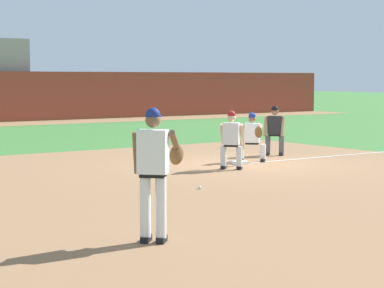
# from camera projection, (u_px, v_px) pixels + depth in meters

# --- Properties ---
(ground_plane) EXTENTS (160.00, 160.00, 0.00)m
(ground_plane) POSITION_uv_depth(u_px,v_px,m) (239.00, 164.00, 19.60)
(ground_plane) COLOR #3D7533
(infield_dirt_patch) EXTENTS (18.00, 18.00, 0.01)m
(infield_dirt_patch) POSITION_uv_depth(u_px,v_px,m) (210.00, 191.00, 14.93)
(infield_dirt_patch) COLOR #936B47
(infield_dirt_patch) RESTS_ON ground
(first_base_bag) EXTENTS (0.38, 0.38, 0.09)m
(first_base_bag) POSITION_uv_depth(u_px,v_px,m) (239.00, 163.00, 19.60)
(first_base_bag) COLOR white
(first_base_bag) RESTS_ON ground
(baseball) EXTENTS (0.07, 0.07, 0.07)m
(baseball) POSITION_uv_depth(u_px,v_px,m) (200.00, 187.00, 15.22)
(baseball) COLOR white
(baseball) RESTS_ON ground
(pitcher) EXTENTS (0.85, 0.56, 1.86)m
(pitcher) POSITION_uv_depth(u_px,v_px,m) (155.00, 166.00, 10.20)
(pitcher) COLOR black
(pitcher) RESTS_ON ground
(first_baseman) EXTENTS (0.75, 1.08, 1.34)m
(first_baseman) POSITION_uv_depth(u_px,v_px,m) (253.00, 135.00, 20.11)
(first_baseman) COLOR black
(first_baseman) RESTS_ON ground
(baserunner) EXTENTS (0.66, 0.68, 1.46)m
(baserunner) POSITION_uv_depth(u_px,v_px,m) (231.00, 138.00, 18.43)
(baserunner) COLOR black
(baserunner) RESTS_ON ground
(umpire) EXTENTS (0.66, 0.68, 1.46)m
(umpire) POSITION_uv_depth(u_px,v_px,m) (275.00, 128.00, 21.77)
(umpire) COLOR black
(umpire) RESTS_ON ground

